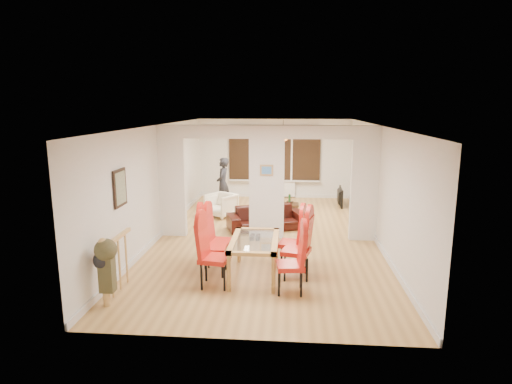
# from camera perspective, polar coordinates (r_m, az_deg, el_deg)

# --- Properties ---
(floor) EXTENTS (5.00, 9.00, 0.01)m
(floor) POSITION_cam_1_polar(r_m,az_deg,el_deg) (10.09, 1.40, -6.02)
(floor) COLOR tan
(floor) RESTS_ON ground
(room_walls) EXTENTS (5.00, 9.00, 2.60)m
(room_walls) POSITION_cam_1_polar(r_m,az_deg,el_deg) (9.78, 1.44, 1.26)
(room_walls) COLOR silver
(room_walls) RESTS_ON floor
(divider_wall) EXTENTS (5.00, 0.18, 2.60)m
(divider_wall) POSITION_cam_1_polar(r_m,az_deg,el_deg) (9.78, 1.44, 1.26)
(divider_wall) COLOR white
(divider_wall) RESTS_ON floor
(bay_window_blinds) EXTENTS (3.00, 0.08, 1.80)m
(bay_window_blinds) POSITION_cam_1_polar(r_m,az_deg,el_deg) (14.14, 2.47, 5.25)
(bay_window_blinds) COLOR black
(bay_window_blinds) RESTS_ON room_walls
(radiator) EXTENTS (1.40, 0.08, 0.50)m
(radiator) POSITION_cam_1_polar(r_m,az_deg,el_deg) (14.28, 2.42, 0.44)
(radiator) COLOR white
(radiator) RESTS_ON floor
(pendant_light) EXTENTS (0.36, 0.36, 0.36)m
(pendant_light) POSITION_cam_1_polar(r_m,az_deg,el_deg) (12.94, 3.63, 7.54)
(pendant_light) COLOR orange
(pendant_light) RESTS_ON room_walls
(stair_newel) EXTENTS (0.40, 1.20, 1.10)m
(stair_newel) POSITION_cam_1_polar(r_m,az_deg,el_deg) (7.41, -17.94, -8.67)
(stair_newel) COLOR tan
(stair_newel) RESTS_ON floor
(wall_poster) EXTENTS (0.04, 0.52, 0.67)m
(wall_poster) POSITION_cam_1_polar(r_m,az_deg,el_deg) (7.94, -17.69, 0.53)
(wall_poster) COLOR gray
(wall_poster) RESTS_ON room_walls
(pillar_photo) EXTENTS (0.30, 0.03, 0.25)m
(pillar_photo) POSITION_cam_1_polar(r_m,az_deg,el_deg) (9.63, 1.41, 2.92)
(pillar_photo) COLOR #4C8CD8
(pillar_photo) RESTS_ON divider_wall
(dining_table) EXTENTS (0.84, 1.48, 0.70)m
(dining_table) POSITION_cam_1_polar(r_m,az_deg,el_deg) (7.77, -0.19, -8.75)
(dining_table) COLOR #BB8945
(dining_table) RESTS_ON floor
(dining_chair_la) EXTENTS (0.53, 0.53, 1.16)m
(dining_chair_la) POSITION_cam_1_polar(r_m,az_deg,el_deg) (7.32, -5.55, -8.16)
(dining_chair_la) COLOR red
(dining_chair_la) RESTS_ON floor
(dining_chair_lb) EXTENTS (0.48, 0.48, 1.17)m
(dining_chair_lb) POSITION_cam_1_polar(r_m,az_deg,el_deg) (7.84, -5.74, -6.80)
(dining_chair_lb) COLOR red
(dining_chair_lb) RESTS_ON floor
(dining_chair_lc) EXTENTS (0.49, 0.49, 1.09)m
(dining_chair_lc) POSITION_cam_1_polar(r_m,az_deg,el_deg) (8.27, -4.93, -6.06)
(dining_chair_lc) COLOR red
(dining_chair_lc) RESTS_ON floor
(dining_chair_ra) EXTENTS (0.48, 0.48, 1.09)m
(dining_chair_ra) POSITION_cam_1_polar(r_m,az_deg,el_deg) (7.09, 4.61, -9.11)
(dining_chair_ra) COLOR red
(dining_chair_ra) RESTS_ON floor
(dining_chair_rb) EXTENTS (0.57, 0.57, 1.17)m
(dining_chair_rb) POSITION_cam_1_polar(r_m,az_deg,el_deg) (7.67, 5.37, -7.20)
(dining_chair_rb) COLOR red
(dining_chair_rb) RESTS_ON floor
(dining_chair_rc) EXTENTS (0.52, 0.52, 1.09)m
(dining_chair_rc) POSITION_cam_1_polar(r_m,az_deg,el_deg) (8.15, 4.73, -6.31)
(dining_chair_rc) COLOR red
(dining_chair_rc) RESTS_ON floor
(sofa) EXTENTS (2.05, 1.33, 0.56)m
(sofa) POSITION_cam_1_polar(r_m,az_deg,el_deg) (10.68, 1.40, -3.47)
(sofa) COLOR black
(sofa) RESTS_ON floor
(armchair) EXTENTS (0.97, 0.97, 0.65)m
(armchair) POSITION_cam_1_polar(r_m,az_deg,el_deg) (11.88, -4.66, -1.74)
(armchair) COLOR white
(armchair) RESTS_ON floor
(person) EXTENTS (0.57, 0.39, 1.54)m
(person) POSITION_cam_1_polar(r_m,az_deg,el_deg) (12.63, -4.43, 1.12)
(person) COLOR black
(person) RESTS_ON floor
(television) EXTENTS (0.96, 0.15, 0.55)m
(television) POSITION_cam_1_polar(r_m,az_deg,el_deg) (13.40, 10.83, -0.60)
(television) COLOR black
(television) RESTS_ON floor
(coffee_table) EXTENTS (0.91, 0.49, 0.20)m
(coffee_table) POSITION_cam_1_polar(r_m,az_deg,el_deg) (12.59, 3.68, -2.01)
(coffee_table) COLOR #362212
(coffee_table) RESTS_ON floor
(bottle) EXTENTS (0.07, 0.07, 0.27)m
(bottle) POSITION_cam_1_polar(r_m,az_deg,el_deg) (12.62, 4.49, -0.87)
(bottle) COLOR #143F19
(bottle) RESTS_ON coffee_table
(bowl) EXTENTS (0.22, 0.22, 0.05)m
(bowl) POSITION_cam_1_polar(r_m,az_deg,el_deg) (12.65, 4.53, -1.35)
(bowl) COLOR #362212
(bowl) RESTS_ON coffee_table
(shoes) EXTENTS (0.23, 0.25, 0.10)m
(shoes) POSITION_cam_1_polar(r_m,az_deg,el_deg) (9.89, -0.13, -6.10)
(shoes) COLOR black
(shoes) RESTS_ON floor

